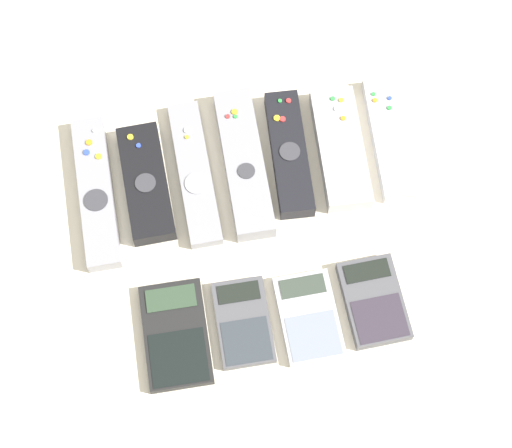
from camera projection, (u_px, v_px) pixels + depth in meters
The scene contains 12 objects.
ground_plane at pixel (262, 257), 1.10m from camera, with size 3.00×3.00×0.00m, color beige.
remote_0 at pixel (96, 192), 1.12m from camera, with size 0.04×0.21×0.02m.
remote_1 at pixel (146, 183), 1.12m from camera, with size 0.06×0.17×0.03m.
remote_2 at pixel (195, 173), 1.13m from camera, with size 0.04×0.21×0.02m.
remote_3 at pixel (242, 163), 1.13m from camera, with size 0.05×0.21×0.03m.
remote_4 at pixel (289, 153), 1.14m from camera, with size 0.06×0.18×0.03m.
remote_5 at pixel (340, 148), 1.14m from camera, with size 0.07×0.18×0.03m.
remote_6 at pixel (388, 138), 1.15m from camera, with size 0.05×0.18×0.02m.
calculator_0 at pixel (176, 335), 1.05m from camera, with size 0.08×0.13×0.02m.
calculator_1 at pixel (243, 322), 1.06m from camera, with size 0.07×0.11×0.01m.
calculator_2 at pixel (309, 317), 1.06m from camera, with size 0.07×0.11×0.01m.
calculator_3 at pixel (374, 301), 1.07m from camera, with size 0.07×0.11×0.02m.
Camera 1 is at (-0.08, -0.38, 1.03)m, focal length 60.00 mm.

